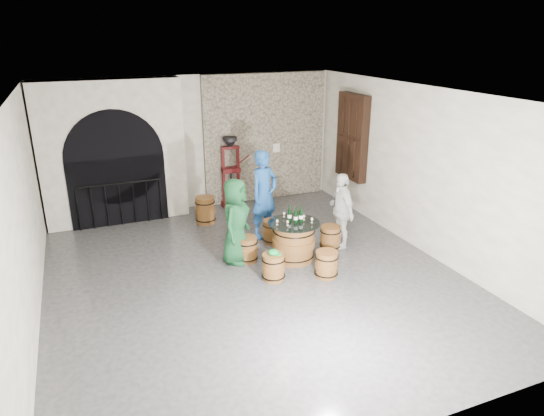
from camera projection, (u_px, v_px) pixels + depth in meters
name	position (u px, v px, depth m)	size (l,w,h in m)	color
ground	(253.00, 276.00, 8.71)	(8.00, 8.00, 0.00)	#323235
wall_back	(195.00, 143.00, 11.63)	(8.00, 8.00, 0.00)	silver
wall_front	(394.00, 311.00, 4.68)	(8.00, 8.00, 0.00)	silver
wall_left	(22.00, 221.00, 6.91)	(8.00, 8.00, 0.00)	silver
wall_right	(421.00, 170.00, 9.40)	(8.00, 8.00, 0.00)	silver
ceiling	(251.00, 95.00, 7.60)	(8.00, 8.00, 0.00)	beige
stone_facing_panel	(265.00, 138.00, 12.22)	(3.20, 0.12, 3.18)	gray
arched_opening	(114.00, 154.00, 10.73)	(3.10, 0.60, 3.19)	silver
shuttered_window	(352.00, 137.00, 11.37)	(0.23, 1.10, 2.00)	black
barrel_table	(294.00, 241.00, 9.23)	(0.99, 0.99, 0.76)	brown
barrel_stool_left	(247.00, 249.00, 9.21)	(0.42, 0.42, 0.48)	brown
barrel_stool_far	(273.00, 231.00, 10.02)	(0.42, 0.42, 0.48)	brown
barrel_stool_right	(330.00, 238.00, 9.72)	(0.42, 0.42, 0.48)	brown
barrel_stool_near_right	(326.00, 264.00, 8.62)	(0.42, 0.42, 0.48)	brown
barrel_stool_near_left	(273.00, 267.00, 8.52)	(0.42, 0.42, 0.48)	brown
green_cap	(274.00, 252.00, 8.42)	(0.23, 0.18, 0.10)	#0E9B3B
person_green	(236.00, 221.00, 8.99)	(0.80, 0.52, 1.64)	#134423
person_blue	(264.00, 194.00, 10.11)	(0.68, 0.45, 1.87)	#1C4F9B
person_white	(341.00, 211.00, 9.65)	(0.91, 0.38, 1.55)	silver
wine_bottle_left	(296.00, 216.00, 9.02)	(0.08, 0.08, 0.32)	black
wine_bottle_center	(301.00, 215.00, 9.07)	(0.08, 0.08, 0.32)	black
wine_bottle_right	(290.00, 215.00, 9.12)	(0.08, 0.08, 0.32)	black
tasting_glass_a	(288.00, 223.00, 8.93)	(0.05, 0.05, 0.10)	#B75D23
tasting_glass_b	(304.00, 218.00, 9.20)	(0.05, 0.05, 0.10)	#B75D23
tasting_glass_c	(284.00, 215.00, 9.34)	(0.05, 0.05, 0.10)	#B75D23
tasting_glass_d	(302.00, 214.00, 9.39)	(0.05, 0.05, 0.10)	#B75D23
tasting_glass_e	(312.00, 220.00, 9.06)	(0.05, 0.05, 0.10)	#B75D23
tasting_glass_f	(277.00, 222.00, 8.96)	(0.05, 0.05, 0.10)	#B75D23
side_barrel	(205.00, 210.00, 11.02)	(0.46, 0.46, 0.62)	brown
corking_press	(231.00, 167.00, 11.83)	(0.73, 0.42, 1.75)	#470B0D
control_box	(276.00, 148.00, 12.32)	(0.18, 0.10, 0.22)	silver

